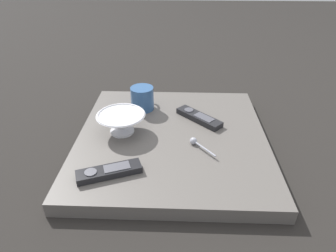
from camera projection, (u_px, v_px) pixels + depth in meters
ground_plane at (172, 145)px, 1.05m from camera, size 6.00×6.00×0.00m
table at (172, 140)px, 1.04m from camera, size 0.67×0.64×0.05m
cereal_bowl at (121, 122)px, 1.02m from camera, size 0.17×0.17×0.07m
coffee_mug at (142, 98)px, 1.16m from camera, size 0.12×0.09×0.09m
teaspoon at (196, 143)px, 0.97m from camera, size 0.09×0.08×0.02m
tv_remote_near at (199, 117)px, 1.11m from camera, size 0.17×0.17×0.02m
tv_remote_far at (109, 172)px, 0.85m from camera, size 0.11×0.19×0.02m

